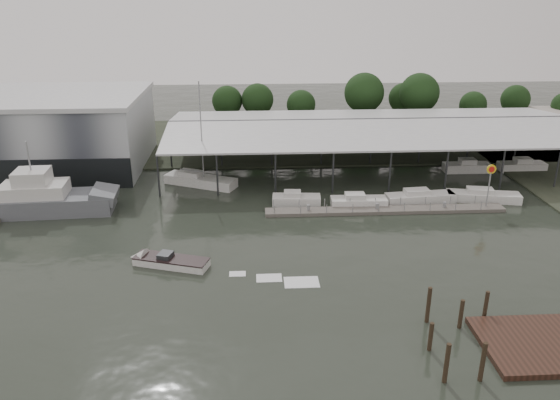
{
  "coord_description": "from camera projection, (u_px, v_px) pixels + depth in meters",
  "views": [
    {
      "loc": [
        -0.5,
        -47.98,
        24.55
      ],
      "look_at": [
        2.6,
        8.04,
        2.5
      ],
      "focal_mm": 35.0,
      "sensor_mm": 36.0,
      "label": 1
    }
  ],
  "objects": [
    {
      "name": "mooring_pilings",
      "position": [
        455.0,
        334.0,
        39.54
      ],
      "size": [
        6.09,
        7.74,
        3.68
      ],
      "color": "#36291B",
      "rests_on": "ground"
    },
    {
      "name": "floating_dock",
      "position": [
        385.0,
        210.0,
        63.58
      ],
      "size": [
        28.0,
        2.0,
        1.4
      ],
      "color": "#625E56",
      "rests_on": "ground"
    },
    {
      "name": "land_strip_far",
      "position": [
        254.0,
        141.0,
        92.58
      ],
      "size": [
        140.0,
        30.0,
        0.3
      ],
      "color": "#353B2C",
      "rests_on": "ground"
    },
    {
      "name": "storage_warehouse",
      "position": [
        58.0,
        130.0,
        78.04
      ],
      "size": [
        24.5,
        20.5,
        10.5
      ],
      "color": "#A8AEB3",
      "rests_on": "ground"
    },
    {
      "name": "trawler_dock",
      "position": [
        4.0,
        205.0,
        64.96
      ],
      "size": [
        3.0,
        18.0,
        0.5
      ],
      "color": "#625E56",
      "rests_on": "ground"
    },
    {
      "name": "grey_trawler",
      "position": [
        45.0,
        199.0,
        62.95
      ],
      "size": [
        16.2,
        5.8,
        8.84
      ],
      "rotation": [
        0.0,
        0.0,
        0.06
      ],
      "color": "#595D63",
      "rests_on": "ground"
    },
    {
      "name": "moored_cruiser_1",
      "position": [
        358.0,
        201.0,
        64.99
      ],
      "size": [
        6.67,
        2.36,
        1.7
      ],
      "rotation": [
        0.0,
        0.0,
        -0.02
      ],
      "color": "white",
      "rests_on": "ground"
    },
    {
      "name": "shell_fuel_sign",
      "position": [
        490.0,
        178.0,
        62.83
      ],
      "size": [
        1.1,
        0.18,
        5.55
      ],
      "color": "gray",
      "rests_on": "ground"
    },
    {
      "name": "covered_boat_shed",
      "position": [
        372.0,
        124.0,
        78.24
      ],
      "size": [
        58.24,
        24.0,
        6.96
      ],
      "color": "silver",
      "rests_on": "ground"
    },
    {
      "name": "horizon_tree_line",
      "position": [
        381.0,
        98.0,
        97.2
      ],
      "size": [
        65.69,
        9.46,
        10.51
      ],
      "color": "#2F2215",
      "rests_on": "ground"
    },
    {
      "name": "moored_cruiser_2",
      "position": [
        420.0,
        197.0,
        66.3
      ],
      "size": [
        8.57,
        2.92,
        1.7
      ],
      "rotation": [
        0.0,
        0.0,
        0.09
      ],
      "color": "white",
      "rests_on": "ground"
    },
    {
      "name": "moored_cruiser_0",
      "position": [
        296.0,
        199.0,
        65.65
      ],
      "size": [
        5.91,
        2.63,
        1.7
      ],
      "rotation": [
        0.0,
        0.0,
        -0.08
      ],
      "color": "white",
      "rests_on": "ground"
    },
    {
      "name": "moored_cruiser_3",
      "position": [
        483.0,
        196.0,
        66.67
      ],
      "size": [
        8.92,
        3.71,
        1.7
      ],
      "rotation": [
        0.0,
        0.0,
        -0.18
      ],
      "color": "white",
      "rests_on": "ground"
    },
    {
      "name": "white_sailboat",
      "position": [
        200.0,
        180.0,
        71.95
      ],
      "size": [
        9.87,
        6.45,
        13.86
      ],
      "rotation": [
        0.0,
        0.0,
        -0.44
      ],
      "color": "white",
      "rests_on": "ground"
    },
    {
      "name": "speedboat_underway",
      "position": [
        165.0,
        261.0,
        51.39
      ],
      "size": [
        18.27,
        7.31,
        2.0
      ],
      "rotation": [
        0.0,
        0.0,
        2.83
      ],
      "color": "white",
      "rests_on": "ground"
    },
    {
      "name": "ground",
      "position": [
        258.0,
        254.0,
        53.59
      ],
      "size": [
        200.0,
        200.0,
        0.0
      ],
      "primitive_type": "plane",
      "color": "#262C24",
      "rests_on": "ground"
    }
  ]
}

